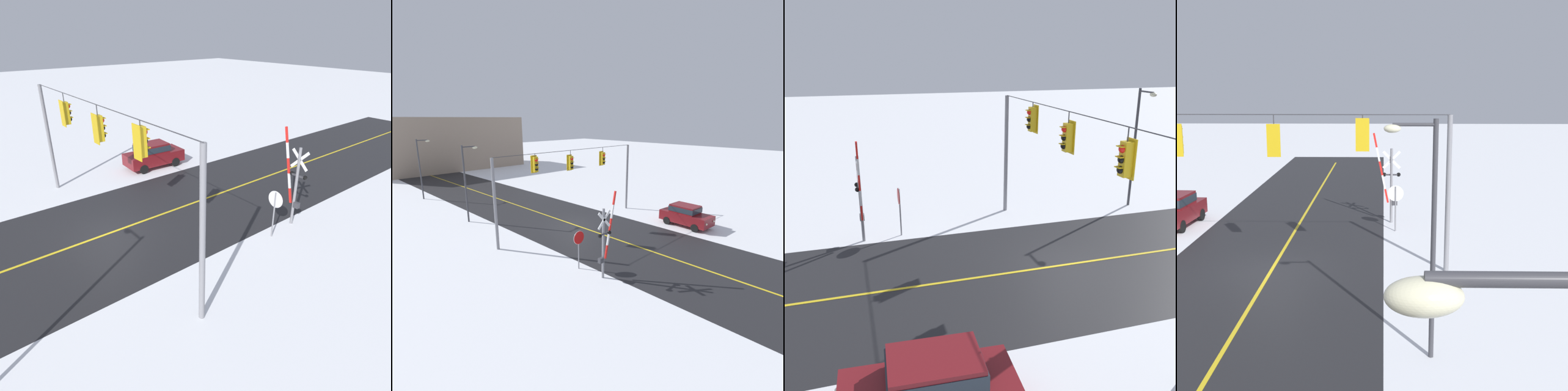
% 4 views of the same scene
% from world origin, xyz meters
% --- Properties ---
extents(ground_plane, '(160.00, 160.00, 0.00)m').
position_xyz_m(ground_plane, '(0.00, 0.00, 0.00)').
color(ground_plane, white).
extents(road_asphalt, '(9.00, 80.00, 0.01)m').
position_xyz_m(road_asphalt, '(0.00, 6.00, 0.00)').
color(road_asphalt, black).
rests_on(road_asphalt, ground).
extents(lane_centre_line, '(0.14, 72.00, 0.01)m').
position_xyz_m(lane_centre_line, '(0.00, 6.00, 0.01)').
color(lane_centre_line, gold).
rests_on(lane_centre_line, ground).
extents(signal_span, '(14.20, 0.47, 6.22)m').
position_xyz_m(signal_span, '(-0.08, -0.01, 4.25)').
color(signal_span, gray).
rests_on(signal_span, ground).
extents(stop_sign, '(0.80, 0.09, 2.35)m').
position_xyz_m(stop_sign, '(-5.09, -5.95, 1.71)').
color(stop_sign, gray).
rests_on(stop_sign, ground).
extents(railroad_crossing, '(1.48, 0.31, 4.82)m').
position_xyz_m(railroad_crossing, '(-4.82, -7.69, 2.30)').
color(railroad_crossing, gray).
rests_on(railroad_crossing, ground).
extents(streetlamp_near, '(1.39, 0.28, 6.50)m').
position_xyz_m(streetlamp_near, '(-5.59, 7.02, 3.92)').
color(streetlamp_near, '#38383D').
rests_on(streetlamp_near, ground).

